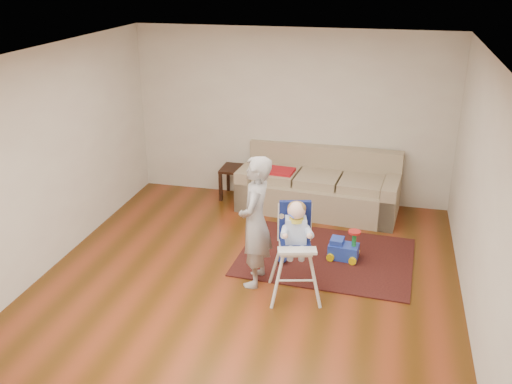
% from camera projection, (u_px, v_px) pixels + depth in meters
% --- Properties ---
extents(ground, '(5.50, 5.50, 0.00)m').
position_uv_depth(ground, '(248.00, 280.00, 6.93)').
color(ground, '#4B2A0B').
rests_on(ground, ground).
extents(room_envelope, '(5.04, 5.52, 2.72)m').
position_uv_depth(room_envelope, '(258.00, 119.00, 6.70)').
color(room_envelope, beige).
rests_on(room_envelope, ground).
extents(sofa, '(2.48, 1.19, 0.93)m').
position_uv_depth(sofa, '(318.00, 182.00, 8.71)').
color(sofa, gray).
rests_on(sofa, ground).
extents(side_table, '(0.51, 0.51, 0.51)m').
position_uv_depth(side_table, '(238.00, 182.00, 9.29)').
color(side_table, black).
rests_on(side_table, ground).
extents(area_rug, '(2.29, 1.76, 0.02)m').
position_uv_depth(area_rug, '(326.00, 257.00, 7.46)').
color(area_rug, black).
rests_on(area_rug, ground).
extents(ride_on_toy, '(0.40, 0.30, 0.41)m').
position_uv_depth(ride_on_toy, '(344.00, 244.00, 7.33)').
color(ride_on_toy, blue).
rests_on(ride_on_toy, area_rug).
extents(toy_ball, '(0.16, 0.16, 0.16)m').
position_uv_depth(toy_ball, '(282.00, 257.00, 7.27)').
color(toy_ball, blue).
rests_on(toy_ball, area_rug).
extents(high_chair, '(0.66, 0.66, 1.18)m').
position_uv_depth(high_chair, '(295.00, 251.00, 6.42)').
color(high_chair, silver).
rests_on(high_chair, ground).
extents(adult, '(0.38, 0.58, 1.60)m').
position_uv_depth(adult, '(255.00, 222.00, 6.60)').
color(adult, '#969698').
rests_on(adult, ground).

